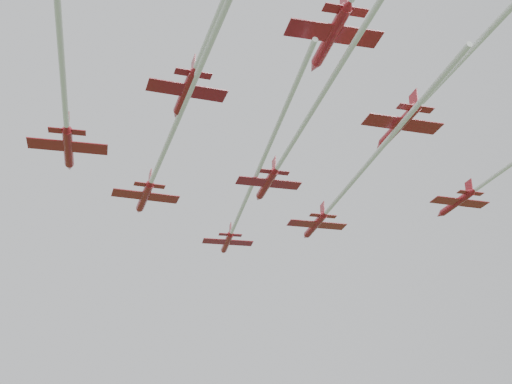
{
  "coord_description": "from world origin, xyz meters",
  "views": [
    {
      "loc": [
        6.71,
        -98.2,
        13.42
      ],
      "look_at": [
        5.96,
        -5.07,
        53.99
      ],
      "focal_mm": 50.0,
      "sensor_mm": 36.0,
      "label": 1
    }
  ],
  "objects_px": {
    "jet_row2_right": "(343,193)",
    "jet_row3_mid": "(292,143)",
    "jet_lead": "(244,204)",
    "jet_row2_left": "(167,146)",
    "jet_row4_left": "(206,43)",
    "jet_row3_left": "(65,109)",
    "jet_row4_right": "(459,63)"
  },
  "relations": [
    {
      "from": "jet_row4_right",
      "to": "jet_row2_left",
      "type": "bearing_deg",
      "value": 132.34
    },
    {
      "from": "jet_row2_left",
      "to": "jet_row4_right",
      "type": "relative_size",
      "value": 1.17
    },
    {
      "from": "jet_row3_left",
      "to": "jet_row4_left",
      "type": "height_order",
      "value": "jet_row4_left"
    },
    {
      "from": "jet_row2_right",
      "to": "jet_row4_right",
      "type": "xyz_separation_m",
      "value": [
        8.34,
        -29.89,
        0.95
      ]
    },
    {
      "from": "jet_lead",
      "to": "jet_row3_left",
      "type": "xyz_separation_m",
      "value": [
        -18.85,
        -28.46,
        -0.59
      ]
    },
    {
      "from": "jet_row2_left",
      "to": "jet_row4_left",
      "type": "bearing_deg",
      "value": -90.81
    },
    {
      "from": "jet_row2_right",
      "to": "jet_row4_left",
      "type": "relative_size",
      "value": 1.22
    },
    {
      "from": "jet_row2_left",
      "to": "jet_row4_right",
      "type": "xyz_separation_m",
      "value": [
        31.24,
        -19.44,
        -0.99
      ]
    },
    {
      "from": "jet_row2_right",
      "to": "jet_row3_mid",
      "type": "relative_size",
      "value": 1.03
    },
    {
      "from": "jet_row3_mid",
      "to": "jet_row2_right",
      "type": "bearing_deg",
      "value": 45.94
    },
    {
      "from": "jet_lead",
      "to": "jet_row4_left",
      "type": "bearing_deg",
      "value": -104.93
    },
    {
      "from": "jet_row2_left",
      "to": "jet_row2_right",
      "type": "xyz_separation_m",
      "value": [
        22.89,
        10.45,
        -1.94
      ]
    },
    {
      "from": "jet_row3_mid",
      "to": "jet_row4_left",
      "type": "xyz_separation_m",
      "value": [
        -9.07,
        -18.9,
        1.2
      ]
    },
    {
      "from": "jet_row2_left",
      "to": "jet_row4_left",
      "type": "relative_size",
      "value": 1.47
    },
    {
      "from": "jet_lead",
      "to": "jet_row4_left",
      "type": "relative_size",
      "value": 1.45
    },
    {
      "from": "jet_row3_left",
      "to": "jet_row4_left",
      "type": "xyz_separation_m",
      "value": [
        16.07,
        -9.93,
        1.54
      ]
    },
    {
      "from": "jet_lead",
      "to": "jet_row3_left",
      "type": "relative_size",
      "value": 1.37
    },
    {
      "from": "jet_lead",
      "to": "jet_row2_left",
      "type": "relative_size",
      "value": 0.99
    },
    {
      "from": "jet_row3_mid",
      "to": "jet_row4_right",
      "type": "height_order",
      "value": "jet_row4_right"
    },
    {
      "from": "jet_row3_mid",
      "to": "jet_row4_right",
      "type": "xyz_separation_m",
      "value": [
        15.73,
        -17.21,
        -0.07
      ]
    },
    {
      "from": "jet_row3_left",
      "to": "jet_row4_right",
      "type": "xyz_separation_m",
      "value": [
        40.87,
        -8.25,
        0.27
      ]
    },
    {
      "from": "jet_row2_left",
      "to": "jet_row4_right",
      "type": "distance_m",
      "value": 36.81
    },
    {
      "from": "jet_lead",
      "to": "jet_row4_right",
      "type": "height_order",
      "value": "jet_lead"
    },
    {
      "from": "jet_row3_left",
      "to": "jet_row4_right",
      "type": "relative_size",
      "value": 0.85
    },
    {
      "from": "jet_lead",
      "to": "jet_row3_mid",
      "type": "xyz_separation_m",
      "value": [
        6.29,
        -19.49,
        -0.25
      ]
    },
    {
      "from": "jet_row2_left",
      "to": "jet_row2_right",
      "type": "height_order",
      "value": "jet_row2_left"
    },
    {
      "from": "jet_row2_left",
      "to": "jet_row2_right",
      "type": "relative_size",
      "value": 1.2
    },
    {
      "from": "jet_row3_left",
      "to": "jet_row3_mid",
      "type": "bearing_deg",
      "value": 7.37
    },
    {
      "from": "jet_row2_left",
      "to": "jet_lead",
      "type": "bearing_deg",
      "value": 44.14
    },
    {
      "from": "jet_row2_left",
      "to": "jet_row4_left",
      "type": "xyz_separation_m",
      "value": [
        6.44,
        -21.13,
        0.29
      ]
    },
    {
      "from": "jet_lead",
      "to": "jet_row3_mid",
      "type": "relative_size",
      "value": 1.23
    },
    {
      "from": "jet_row3_left",
      "to": "jet_row4_right",
      "type": "distance_m",
      "value": 41.69
    }
  ]
}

